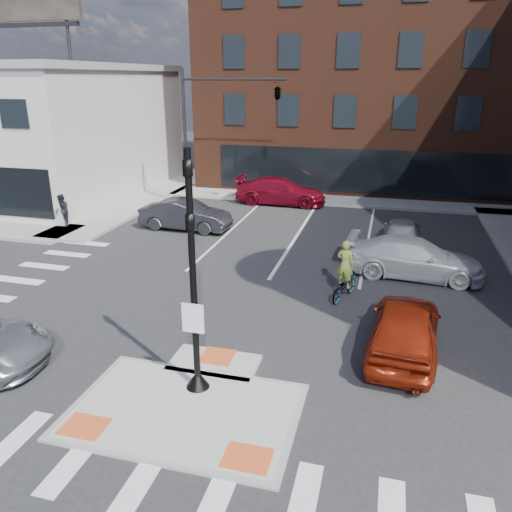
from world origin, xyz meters
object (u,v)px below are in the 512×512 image
(white_pickup, at_px, (415,258))
(pedestrian_a, at_px, (62,211))
(bg_car_red, at_px, (281,191))
(cyclist, at_px, (344,279))
(bg_car_dark, at_px, (186,215))
(bg_car_silver, at_px, (401,232))
(red_sedan, at_px, (405,328))

(white_pickup, bearing_deg, pedestrian_a, 86.02)
(bg_car_red, relative_size, cyclist, 2.55)
(bg_car_dark, relative_size, bg_car_silver, 1.13)
(bg_car_dark, bearing_deg, white_pickup, -106.12)
(bg_car_dark, distance_m, bg_car_red, 7.64)
(white_pickup, xyz_separation_m, bg_car_dark, (-11.28, 3.69, 0.01))
(white_pickup, xyz_separation_m, pedestrian_a, (-17.47, 2.10, 0.23))
(bg_car_silver, height_order, bg_car_red, bg_car_red)
(white_pickup, bearing_deg, bg_car_dark, 74.74)
(red_sedan, xyz_separation_m, bg_car_dark, (-10.83, 9.91, -0.02))
(white_pickup, bearing_deg, bg_car_silver, 10.13)
(red_sedan, distance_m, bg_car_dark, 14.68)
(bg_car_silver, distance_m, cyclist, 6.92)
(white_pickup, height_order, bg_car_red, bg_car_red)
(white_pickup, relative_size, pedestrian_a, 3.11)
(red_sedan, bearing_deg, white_pickup, -89.49)
(bg_car_silver, xyz_separation_m, cyclist, (-2.00, -6.62, 0.03))
(bg_car_silver, bearing_deg, bg_car_red, -40.90)
(bg_car_red, xyz_separation_m, pedestrian_a, (-9.75, -8.35, 0.18))
(cyclist, bearing_deg, pedestrian_a, 1.35)
(red_sedan, bearing_deg, bg_car_red, -61.76)
(red_sedan, xyz_separation_m, bg_car_silver, (-0.02, 9.94, -0.09))
(white_pickup, distance_m, bg_car_silver, 3.75)
(white_pickup, height_order, pedestrian_a, pedestrian_a)
(bg_car_silver, bearing_deg, pedestrian_a, 7.43)
(red_sedan, distance_m, bg_car_red, 18.19)
(cyclist, bearing_deg, bg_car_red, -48.76)
(bg_car_silver, bearing_deg, cyclist, 75.17)
(white_pickup, bearing_deg, bg_car_red, 39.33)
(red_sedan, distance_m, cyclist, 3.88)
(cyclist, relative_size, pedestrian_a, 1.30)
(bg_car_silver, bearing_deg, red_sedan, 92.09)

